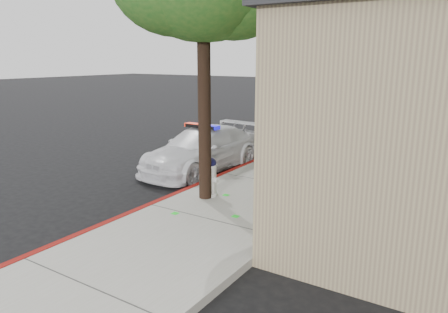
% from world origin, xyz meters
% --- Properties ---
extents(ground, '(120.00, 120.00, 0.00)m').
position_xyz_m(ground, '(0.00, 0.00, 0.00)').
color(ground, black).
rests_on(ground, ground).
extents(sidewalk, '(3.20, 60.00, 0.15)m').
position_xyz_m(sidewalk, '(1.60, 3.00, 0.07)').
color(sidewalk, '#9C9A8E').
rests_on(sidewalk, ground).
extents(red_curb, '(0.14, 60.00, 0.16)m').
position_xyz_m(red_curb, '(0.06, 3.00, 0.08)').
color(red_curb, maroon).
rests_on(red_curb, ground).
extents(police_car, '(2.02, 4.49, 1.40)m').
position_xyz_m(police_car, '(-0.96, 3.41, 0.64)').
color(police_car, white).
rests_on(police_car, ground).
extents(fire_hydrant, '(0.54, 0.46, 0.93)m').
position_xyz_m(fire_hydrant, '(0.82, 1.22, 0.62)').
color(fire_hydrant, white).
rests_on(fire_hydrant, sidewalk).
extents(street_tree_mid, '(3.23, 2.97, 5.67)m').
position_xyz_m(street_tree_mid, '(1.24, 6.13, 4.43)').
color(street_tree_mid, black).
rests_on(street_tree_mid, sidewalk).
extents(street_tree_far, '(2.84, 2.63, 4.97)m').
position_xyz_m(street_tree_far, '(0.72, 9.62, 3.89)').
color(street_tree_far, black).
rests_on(street_tree_far, sidewalk).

